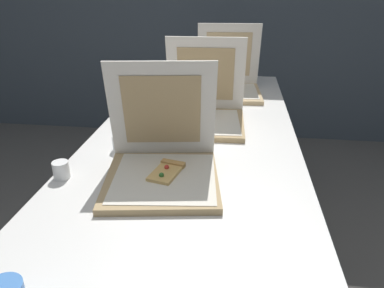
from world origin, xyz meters
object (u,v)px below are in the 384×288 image
Objects in this scene: cup_white_far at (163,103)px; table at (192,151)px; pizza_box_middle at (204,112)px; cup_white_near_center at (119,143)px; pizza_box_front at (162,164)px; pizza_box_back at (228,84)px; cup_white_mid at (127,123)px; cup_white_near_left at (61,170)px.

table is at bearing -62.00° from cup_white_far.
table is 5.96× the size of pizza_box_middle.
cup_white_far is (-0.20, 0.37, 0.08)m from table.
pizza_box_middle is at bearing 47.72° from cup_white_near_center.
pizza_box_front is 1.01m from pizza_box_back.
cup_white_mid is at bearing -128.50° from pizza_box_back.
pizza_box_front is at bearing -100.42° from table.
cup_white_near_left is 1.00× the size of cup_white_near_center.
pizza_box_back reaches higher than pizza_box_front.
cup_white_mid is 1.00× the size of cup_white_near_center.
pizza_box_front is 0.70m from cup_white_far.
pizza_box_middle reaches higher than cup_white_far.
cup_white_near_center is (-0.26, -0.12, 0.08)m from table.
table is at bearing -99.85° from pizza_box_middle.
pizza_box_front is (-0.06, -0.32, 0.10)m from table.
pizza_box_middle reaches higher than cup_white_mid.
cup_white_near_center is at bearing -119.54° from pizza_box_back.
cup_white_near_left is 1.00× the size of cup_white_mid.
pizza_box_front is at bearing -78.60° from cup_white_far.
cup_white_mid and cup_white_near_center have the same top height.
pizza_box_back is at bearing 44.61° from cup_white_far.
cup_white_far is at bearing 140.86° from pizza_box_middle.
cup_white_far is (-0.22, 0.17, -0.03)m from pizza_box_middle.
pizza_box_back reaches higher than cup_white_far.
pizza_box_front reaches higher than cup_white_near_center.
pizza_box_back reaches higher than pizza_box_middle.
cup_white_far is 1.00× the size of cup_white_near_left.
table is 37.84× the size of cup_white_near_center.
cup_white_far reaches higher than table.
table is at bearing 71.27° from pizza_box_front.
pizza_box_front reaches higher than cup_white_far.
pizza_box_back reaches higher than cup_white_mid.
pizza_box_middle is 0.49m from pizza_box_back.
pizza_box_middle is 0.35m from cup_white_mid.
cup_white_near_left is at bearing -102.00° from cup_white_mid.
table is 0.53m from cup_white_near_left.
pizza_box_back is (0.12, 0.68, 0.10)m from table.
cup_white_near_center is at bearing 128.79° from pizza_box_front.
cup_white_near_center reaches higher than table.
pizza_box_middle is (0.03, 0.20, 0.10)m from table.
pizza_box_back is at bearing 77.41° from pizza_box_middle.
cup_white_far is 1.00× the size of cup_white_near_center.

